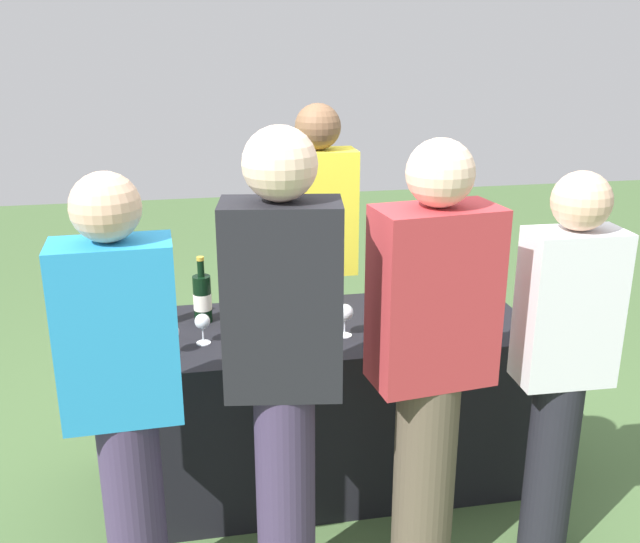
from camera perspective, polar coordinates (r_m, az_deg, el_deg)
ground_plane at (r=3.54m, az=-0.00°, el=-15.73°), size 12.00×12.00×0.00m
tasting_table at (r=3.34m, az=-0.00°, el=-10.32°), size 1.84×0.72×0.76m
wine_bottle_0 at (r=3.20m, az=-13.01°, el=-2.34°), size 0.07×0.07×0.32m
wine_bottle_1 at (r=3.22m, az=-9.26°, el=-2.09°), size 0.08×0.08×0.30m
wine_bottle_2 at (r=3.21m, az=-6.30°, el=-1.96°), size 0.07×0.07×0.31m
wine_bottle_3 at (r=3.37m, az=6.01°, el=-0.99°), size 0.07×0.07×0.31m
wine_glass_0 at (r=2.93m, az=-11.69°, el=-4.81°), size 0.07×0.07×0.13m
wine_glass_1 at (r=3.00m, az=-9.26°, el=-4.02°), size 0.06×0.06×0.13m
wine_glass_2 at (r=3.04m, az=-0.35°, el=-3.49°), size 0.06×0.06×0.13m
wine_glass_3 at (r=3.03m, az=1.97°, el=-3.34°), size 0.07×0.07×0.14m
wine_glass_4 at (r=3.18m, az=7.98°, el=-2.65°), size 0.07×0.07×0.13m
wine_glass_5 at (r=3.10m, az=10.45°, el=-3.23°), size 0.07×0.07×0.13m
server_pouring at (r=3.66m, az=-0.16°, el=1.39°), size 0.37×0.22×1.66m
guest_0 at (r=2.46m, az=-15.23°, el=-9.25°), size 0.38×0.22×1.60m
guest_1 at (r=2.40m, az=-2.91°, el=-7.22°), size 0.41×0.26×1.73m
guest_2 at (r=2.56m, az=8.69°, el=-6.87°), size 0.44×0.28×1.67m
guest_3 at (r=2.81m, az=18.60°, el=-6.52°), size 0.35×0.21×1.55m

